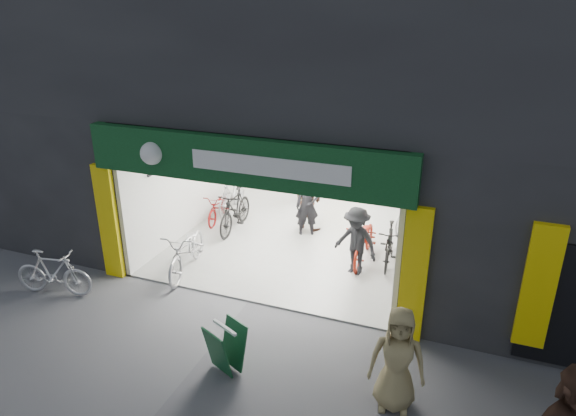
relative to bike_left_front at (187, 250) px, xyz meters
The scene contains 16 objects.
ground 1.99m from the bike_left_front, 20.36° to the right, with size 60.00×60.00×0.00m, color #56565B.
building 6.34m from the bike_left_front, 57.90° to the left, with size 17.00×10.27×8.00m.
bike_left_front is the anchor object (origin of this frame).
bike_left_midfront 2.41m from the bike_left_front, 90.00° to the left, with size 0.54×1.93×1.16m, color black.
bike_left_midback 2.92m from the bike_left_front, 103.90° to the left, with size 0.55×1.59×0.84m, color maroon.
bike_left_back 3.69m from the bike_left_front, 100.95° to the left, with size 0.51×1.80×1.08m, color #A3A3A7.
bike_right_front 4.62m from the bike_left_front, 25.43° to the left, with size 0.46×1.63×0.98m, color black.
bike_right_mid 4.10m from the bike_left_front, 28.57° to the left, with size 0.67×1.93×1.02m, color maroon.
bike_right_back 5.98m from the bike_left_front, 44.04° to the left, with size 0.55×1.94×1.17m, color #ABABB0.
parked_bike 2.78m from the bike_left_front, 139.00° to the right, with size 0.48×1.69×1.02m, color silver.
customer_a 3.39m from the bike_left_front, 56.10° to the left, with size 0.61×0.40×1.67m, color black.
customer_b 3.70m from the bike_left_front, 61.44° to the left, with size 0.79×0.61×1.62m, color #382119.
customer_c 3.78m from the bike_left_front, 19.12° to the left, with size 1.05×0.60×1.62m, color black.
customer_d 5.13m from the bike_left_front, 78.71° to the left, with size 1.08×0.45×1.85m, color olive.
pedestrian_near 5.69m from the bike_left_front, 26.13° to the right, with size 0.84×0.54×1.71m, color #8F8053.
sandwich_board 3.56m from the bike_left_front, 48.81° to the right, with size 0.72×0.73×0.84m.
Camera 1 is at (3.98, -8.14, 5.78)m, focal length 32.00 mm.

